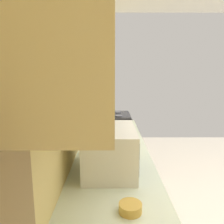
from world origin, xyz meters
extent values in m
cube|color=#F1D581|center=(0.00, 1.47, 1.30)|extent=(4.27, 0.12, 2.60)
cube|color=silver|center=(-0.40, 1.10, 0.91)|extent=(3.35, 0.65, 0.02)
cube|color=#332819|center=(-0.16, 0.78, 0.45)|extent=(0.01, 0.01, 0.83)
cube|color=#332819|center=(0.31, 0.78, 0.45)|extent=(0.01, 0.01, 0.83)
cube|color=#332819|center=(0.79, 0.78, 0.45)|extent=(0.01, 0.01, 0.83)
cube|color=beige|center=(-0.40, 1.26, 1.81)|extent=(1.87, 0.31, 0.71)
cube|color=#997A4C|center=(-1.32, 1.40, 1.29)|extent=(0.41, 0.02, 0.60)
cube|color=black|center=(1.60, 1.10, 0.46)|extent=(0.67, 0.62, 0.92)
cube|color=black|center=(1.60, 0.79, 0.41)|extent=(0.52, 0.01, 0.50)
cube|color=black|center=(1.60, 1.10, 0.93)|extent=(0.64, 0.59, 0.02)
cube|color=black|center=(1.60, 1.39, 1.01)|extent=(0.64, 0.04, 0.18)
cylinder|color=#38383D|center=(1.46, 0.99, 0.94)|extent=(0.11, 0.11, 0.01)
cylinder|color=#38383D|center=(1.75, 0.99, 0.94)|extent=(0.11, 0.11, 0.01)
cylinder|color=#38383D|center=(1.46, 1.21, 0.94)|extent=(0.11, 0.11, 0.01)
cylinder|color=#38383D|center=(1.75, 1.21, 0.94)|extent=(0.11, 0.11, 0.01)
cube|color=white|center=(-0.34, 1.12, 1.08)|extent=(0.50, 0.36, 0.32)
cube|color=black|center=(-0.39, 0.94, 1.08)|extent=(0.31, 0.01, 0.22)
cube|color=#2D2D33|center=(-0.14, 0.94, 1.08)|extent=(0.09, 0.01, 0.22)
cylinder|color=gold|center=(-0.82, 1.01, 0.94)|extent=(0.12, 0.12, 0.05)
cylinder|color=#E3B352|center=(-0.82, 1.01, 0.95)|extent=(0.10, 0.10, 0.02)
cylinder|color=black|center=(0.47, 1.01, 0.99)|extent=(0.12, 0.12, 0.14)
cylinder|color=black|center=(0.47, 1.01, 1.07)|extent=(0.03, 0.03, 0.02)
cylinder|color=black|center=(0.54, 1.01, 1.02)|extent=(0.08, 0.02, 0.05)
camera|label=1|loc=(-1.83, 1.11, 1.64)|focal=34.88mm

